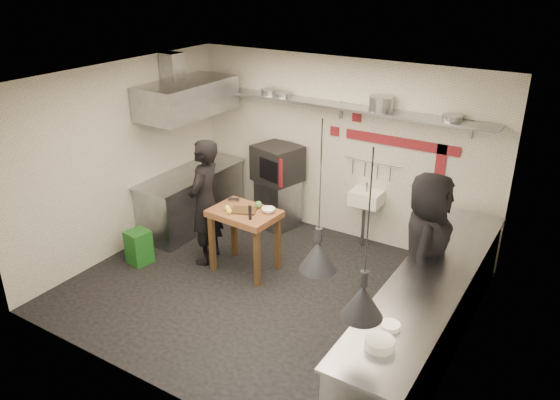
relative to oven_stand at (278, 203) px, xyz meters
The scene contains 47 objects.
floor 2.04m from the oven_stand, 62.33° to the right, with size 5.00×5.00×0.00m, color black.
ceiling 3.12m from the oven_stand, 62.33° to the right, with size 5.00×5.00×0.00m, color silver.
wall_back 1.40m from the oven_stand, 19.58° to the left, with size 5.00×0.04×2.80m, color silver.
wall_front 4.10m from the oven_stand, 76.51° to the right, with size 5.00×0.04×2.80m, color silver.
wall_left 2.57m from the oven_stand, 131.61° to the right, with size 0.04×4.20×2.80m, color silver.
wall_right 3.99m from the oven_stand, 27.31° to the right, with size 0.04×4.20×2.80m, color silver.
red_band_horiz 2.29m from the oven_stand, ahead, with size 1.70×0.02×0.14m, color maroon.
red_band_vert 2.62m from the oven_stand, ahead, with size 0.14×0.02×1.10m, color maroon.
red_tile_a 1.97m from the oven_stand, 14.75° to the left, with size 0.14×0.02×0.14m, color maroon.
red_tile_b 1.56m from the oven_stand, 20.53° to the left, with size 0.14×0.02×0.14m, color maroon.
back_shelf 1.96m from the oven_stand, ahead, with size 4.60×0.34×0.04m, color gray.
shelf_bracket_left 1.91m from the oven_stand, 162.84° to the left, with size 0.04×0.06×0.24m, color gray.
shelf_bracket_mid 1.89m from the oven_stand, 17.92° to the left, with size 0.04×0.06×0.24m, color gray.
shelf_bracket_right 3.27m from the oven_stand, ahead, with size 0.04×0.06×0.24m, color gray.
pan_far_left 1.81m from the oven_stand, 148.54° to the left, with size 0.25×0.25×0.09m, color gray.
pan_mid_left 1.78m from the oven_stand, 92.29° to the left, with size 0.26×0.26×0.07m, color gray.
stock_pot 2.45m from the oven_stand, ahead, with size 0.34×0.34×0.20m, color gray.
pan_right 3.15m from the oven_stand, ahead, with size 0.26×0.26×0.08m, color gray.
oven_stand is the anchor object (origin of this frame).
combi_oven 0.69m from the oven_stand, 129.68° to the left, with size 0.67×0.62×0.58m, color black.
oven_door 0.74m from the oven_stand, 80.20° to the right, with size 0.50×0.03×0.46m, color maroon.
oven_glass 0.76m from the oven_stand, 84.23° to the right, with size 0.40×0.02×0.34m, color black.
hand_sink 1.53m from the oven_stand, ahead, with size 0.46×0.34×0.22m, color white.
sink_tap 1.59m from the oven_stand, ahead, with size 0.03×0.03×0.14m, color gray.
sink_drain 1.48m from the oven_stand, ahead, with size 0.06×0.06×0.66m, color gray.
utensil_rail 1.77m from the oven_stand, 11.10° to the left, with size 0.02×0.02×0.90m, color gray.
counter_right 3.55m from the oven_stand, 29.90° to the right, with size 0.70×3.80×0.90m, color gray.
counter_right_top 3.59m from the oven_stand, 29.90° to the right, with size 0.76×3.90×0.03m, color gray.
plate_stack 4.44m from the oven_stand, 46.13° to the right, with size 0.26×0.26×0.09m, color white.
small_bowl_right 4.20m from the oven_stand, 43.38° to the right, with size 0.19×0.19×0.05m, color white.
counter_left 1.42m from the oven_stand, 149.49° to the right, with size 0.70×1.90×0.90m, color gray.
counter_left_top 1.51m from the oven_stand, 149.49° to the right, with size 0.76×2.00×0.03m, color gray.
extractor_hood 2.23m from the oven_stand, 148.44° to the right, with size 0.78×1.60×0.50m, color gray.
hood_duct 2.68m from the oven_stand, 153.15° to the right, with size 0.28×0.28×0.50m, color gray.
green_bin 2.36m from the oven_stand, 116.97° to the right, with size 0.30×0.30×0.50m, color #1A5A1C.
prep_table 1.49m from the oven_stand, 75.95° to the right, with size 0.92×0.64×0.92m, color brown, non-canonical shape.
cutting_board 1.59m from the oven_stand, 75.83° to the right, with size 0.33×0.23×0.03m, color #49321B.
pepper_mill 1.83m from the oven_stand, 70.13° to the right, with size 0.04×0.04×0.20m, color black.
lemon_a 1.66m from the oven_stand, 84.09° to the right, with size 0.08×0.08×0.08m, color #FDFB3E.
lemon_b 1.74m from the oven_stand, 81.47° to the right, with size 0.08×0.08×0.08m, color #FDFB3E.
veg_ball 1.46m from the oven_stand, 69.40° to the right, with size 0.10×0.10×0.10m, color #528E3B.
steel_tray 1.36m from the oven_stand, 87.99° to the right, with size 0.16×0.11×0.03m, color gray.
bowl 1.56m from the oven_stand, 62.91° to the right, with size 0.19×0.19×0.06m, color white.
heat_lamp_near 3.94m from the oven_stand, 51.61° to the right, with size 0.37×0.37×1.52m, color black, non-canonical shape.
heat_lamp_far 4.71m from the oven_stand, 48.61° to the right, with size 0.36×0.36×1.50m, color black, non-canonical shape.
chef_left 1.62m from the oven_stand, 100.21° to the right, with size 0.67×0.44×1.85m, color black.
chef_right 3.12m from the oven_stand, 23.08° to the right, with size 0.92×0.60×1.89m, color black.
Camera 1 is at (3.43, -5.16, 4.06)m, focal length 35.00 mm.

